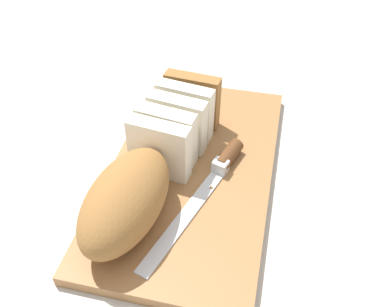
% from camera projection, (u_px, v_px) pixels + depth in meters
% --- Properties ---
extents(ground_plane, '(3.00, 3.00, 0.00)m').
position_uv_depth(ground_plane, '(192.00, 175.00, 0.71)').
color(ground_plane, beige).
extents(cutting_board, '(0.48, 0.26, 0.02)m').
position_uv_depth(cutting_board, '(192.00, 171.00, 0.71)').
color(cutting_board, '#9E6B3D').
rests_on(cutting_board, ground_plane).
extents(bread_loaf, '(0.37, 0.15, 0.10)m').
position_uv_depth(bread_loaf, '(149.00, 165.00, 0.63)').
color(bread_loaf, '#996633').
rests_on(bread_loaf, cutting_board).
extents(bread_knife, '(0.28, 0.11, 0.02)m').
position_uv_depth(bread_knife, '(218.00, 170.00, 0.68)').
color(bread_knife, silver).
rests_on(bread_knife, cutting_board).
extents(crumb_near_knife, '(0.01, 0.01, 0.01)m').
position_uv_depth(crumb_near_knife, '(211.00, 188.00, 0.66)').
color(crumb_near_knife, '#A8753D').
rests_on(crumb_near_knife, cutting_board).
extents(crumb_near_loaf, '(0.01, 0.01, 0.01)m').
position_uv_depth(crumb_near_loaf, '(148.00, 193.00, 0.65)').
color(crumb_near_loaf, '#A8753D').
rests_on(crumb_near_loaf, cutting_board).
extents(crumb_stray_left, '(0.01, 0.01, 0.01)m').
position_uv_depth(crumb_stray_left, '(224.00, 162.00, 0.70)').
color(crumb_stray_left, '#A8753D').
rests_on(crumb_stray_left, cutting_board).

